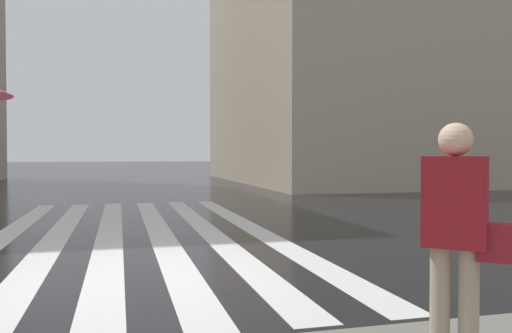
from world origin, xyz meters
TOP-DOWN VIEW (x-y plane):
  - ground_plane at (0.00, 0.00)m, footprint 220.00×220.00m
  - zebra_crossing at (4.00, -0.02)m, footprint 13.00×5.50m
  - haussmann_block_corner at (22.08, -18.36)m, footprint 19.17×24.02m
  - pedestrian_in_red_jacket at (-4.06, -1.88)m, footprint 0.56×0.60m

SIDE VIEW (x-z plane):
  - ground_plane at x=0.00m, z-range 0.00..0.00m
  - zebra_crossing at x=4.00m, z-range 0.00..0.01m
  - pedestrian_in_red_jacket at x=-4.06m, z-range 0.29..1.97m
  - haussmann_block_corner at x=22.08m, z-range -0.20..19.16m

